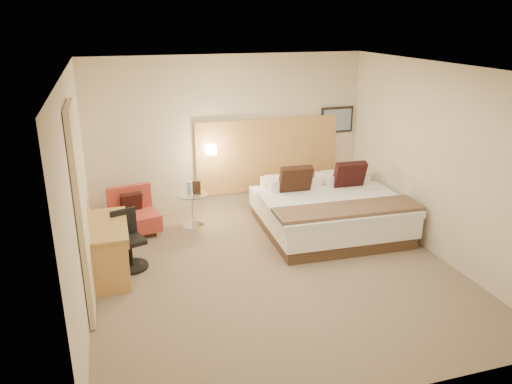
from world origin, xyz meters
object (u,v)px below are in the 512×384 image
object	(u,v)px
bed	(328,210)
desk	(109,235)
lounge_chair	(134,216)
side_table	(193,208)
desk_chair	(129,245)

from	to	relation	value
bed	desk	size ratio (longest dim) A/B	1.88
bed	lounge_chair	size ratio (longest dim) A/B	2.73
bed	side_table	bearing A→B (deg)	159.27
bed	lounge_chair	world-z (taller)	bed
lounge_chair	desk	xyz separation A→B (m)	(-0.39, -1.30, 0.29)
bed	desk	distance (m)	3.43
desk_chair	desk	bearing A→B (deg)	-150.13
bed	desk	bearing A→B (deg)	-171.43
bed	desk_chair	bearing A→B (deg)	-173.30
desk	desk_chair	distance (m)	0.38
side_table	desk	size ratio (longest dim) A/B	0.51
side_table	desk_chair	distance (m)	1.58
lounge_chair	desk	size ratio (longest dim) A/B	0.69
bed	side_table	size ratio (longest dim) A/B	3.65
lounge_chair	desk	world-z (taller)	same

